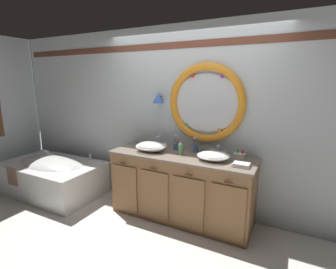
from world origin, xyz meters
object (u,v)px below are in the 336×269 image
Objects in this scene: sink_basin_left at (151,146)px; toothbrush_holder_left at (176,146)px; bathtub at (52,175)px; folded_hand_towel at (241,165)px; toothbrush_holder_right at (195,148)px; soap_dispenser at (181,149)px; toiletry_basket at (240,155)px; sink_basin_right at (213,156)px.

sink_basin_left is 0.36m from toothbrush_holder_left.
toothbrush_holder_left reaches higher than bathtub.
sink_basin_left is 2.23× the size of folded_hand_towel.
toothbrush_holder_right is 1.35× the size of soap_dispenser.
toiletry_basket is at bearing 9.76° from bathtub.
toothbrush_holder_right is at bearing 155.23° from folded_hand_towel.
soap_dispenser reaches higher than sink_basin_right.
soap_dispenser is at bearing 7.10° from bathtub.
bathtub is at bearing -172.90° from soap_dispenser.
bathtub is 4.17× the size of sink_basin_right.
folded_hand_towel is (1.24, -0.09, -0.05)m from sink_basin_left.
sink_basin_right is at bearing 165.63° from folded_hand_towel.
toiletry_basket reaches higher than sink_basin_right.
bathtub is 3.04m from toiletry_basket.
toothbrush_holder_right is (0.56, 0.22, -0.01)m from sink_basin_left.
toothbrush_holder_left is 0.28m from toothbrush_holder_right.
bathtub is at bearing -168.43° from toothbrush_holder_right.
bathtub is 3.82× the size of sink_basin_left.
soap_dispenser is (-0.12, -0.20, 0.01)m from toothbrush_holder_right.
sink_basin_right reaches higher than bathtub.
soap_dispenser reaches higher than folded_hand_towel.
sink_basin_left is 0.89m from sink_basin_right.
bathtub is 7.68× the size of toothbrush_holder_left.
bathtub is 3.09m from folded_hand_towel.
bathtub is 2.21m from toothbrush_holder_left.
soap_dispenser is 0.75m from toiletry_basket.
folded_hand_towel is at bearing -18.10° from toothbrush_holder_left.
folded_hand_towel is at bearing 3.12° from bathtub.
toiletry_basket is (2.93, 0.50, 0.61)m from bathtub.
folded_hand_towel is (3.02, 0.16, 0.60)m from bathtub.
sink_basin_left is 1.18m from toiletry_basket.
sink_basin_right is 2.39× the size of soap_dispenser.
toothbrush_holder_left is 0.26m from soap_dispenser.
sink_basin_left is 2.01× the size of toothbrush_holder_left.
folded_hand_towel is (0.81, -0.11, -0.05)m from soap_dispenser.
toiletry_basket is at bearing 104.56° from folded_hand_towel.
sink_basin_left is at bearing -158.40° from toothbrush_holder_right.
soap_dispenser is at bearing -52.16° from toothbrush_holder_left.
toothbrush_holder_left is 0.88m from toiletry_basket.
sink_basin_left is at bearing 8.21° from bathtub.
toothbrush_holder_left is at bearing 179.82° from toothbrush_holder_right.
soap_dispenser reaches higher than bathtub.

